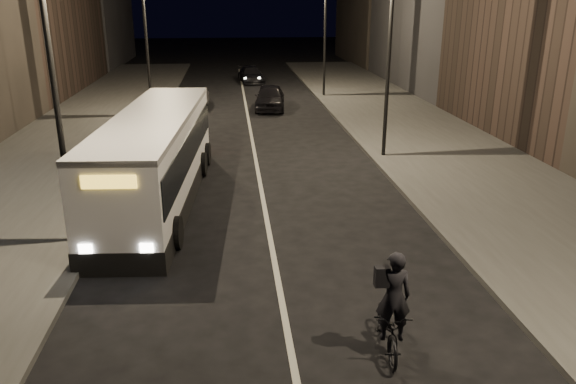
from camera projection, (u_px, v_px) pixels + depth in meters
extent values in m
plane|color=black|center=(283.00, 306.00, 12.91)|extent=(180.00, 180.00, 0.00)
cube|color=#373734|center=(431.00, 144.00, 26.86)|extent=(7.00, 70.00, 0.16)
cube|color=#373734|center=(65.00, 153.00, 25.19)|extent=(7.00, 70.00, 0.16)
cylinder|color=black|center=(389.00, 62.00, 23.36)|extent=(0.16, 0.16, 8.00)
cylinder|color=black|center=(325.00, 37.00, 38.38)|extent=(0.16, 0.16, 8.00)
cylinder|color=black|center=(56.00, 100.00, 14.74)|extent=(0.16, 0.16, 8.00)
cylinder|color=black|center=(147.00, 45.00, 31.65)|extent=(0.16, 0.16, 8.00)
cube|color=white|center=(157.00, 159.00, 19.12)|extent=(3.15, 11.47, 3.02)
cube|color=black|center=(156.00, 147.00, 18.98)|extent=(3.20, 11.10, 1.09)
cube|color=white|center=(153.00, 116.00, 18.63)|extent=(3.17, 11.48, 0.17)
cube|color=gold|center=(109.00, 182.00, 13.43)|extent=(1.33, 0.21, 0.33)
cylinder|color=black|center=(90.00, 234.00, 15.68)|extent=(0.40, 0.97, 0.94)
cylinder|color=black|center=(175.00, 233.00, 15.75)|extent=(0.40, 0.97, 0.94)
cylinder|color=black|center=(146.00, 160.00, 22.81)|extent=(0.40, 0.97, 0.94)
cylinder|color=black|center=(204.00, 159.00, 22.89)|extent=(0.40, 0.97, 0.94)
imported|color=black|center=(388.00, 327.00, 11.18)|extent=(0.86, 2.01, 1.03)
imported|color=black|center=(393.00, 296.00, 10.73)|extent=(0.72, 0.51, 1.88)
imported|color=black|center=(270.00, 97.00, 35.25)|extent=(2.24, 4.63, 1.52)
imported|color=#3D3D3F|center=(197.00, 98.00, 35.87)|extent=(1.41, 3.82, 1.25)
imported|color=black|center=(251.00, 75.00, 46.29)|extent=(2.29, 4.55, 1.27)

